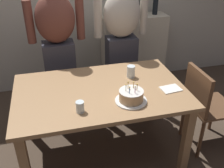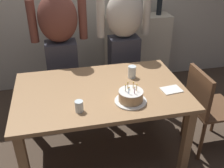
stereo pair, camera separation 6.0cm
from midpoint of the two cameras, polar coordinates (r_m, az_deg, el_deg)
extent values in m
plane|color=#47382B|center=(2.78, -2.85, -14.45)|extent=(10.00, 10.00, 0.00)
cube|color=#A37A51|center=(2.33, -3.29, -1.60)|extent=(1.50, 0.96, 0.03)
cube|color=#A37A51|center=(2.45, 15.17, -11.80)|extent=(0.07, 0.07, 0.70)
cube|color=#A37A51|center=(2.87, -18.26, -5.46)|extent=(0.07, 0.07, 0.70)
cube|color=#A37A51|center=(3.03, 8.04, -2.00)|extent=(0.07, 0.07, 0.70)
cylinder|color=white|center=(2.16, 3.34, -3.65)|extent=(0.26, 0.26, 0.01)
cylinder|color=tan|center=(2.13, 3.38, -2.57)|extent=(0.20, 0.20, 0.08)
cylinder|color=silver|center=(2.11, 3.42, -1.54)|extent=(0.20, 0.20, 0.01)
cylinder|color=#EAB266|center=(2.13, 2.69, -0.37)|extent=(0.01, 0.01, 0.05)
sphere|color=#F9C64C|center=(2.11, 2.71, 0.39)|extent=(0.01, 0.01, 0.01)
cylinder|color=beige|center=(2.09, 2.23, -0.93)|extent=(0.01, 0.01, 0.05)
sphere|color=#F9C64C|center=(2.07, 2.24, -0.16)|extent=(0.01, 0.01, 0.01)
cylinder|color=#93B7DB|center=(2.06, 2.98, -1.45)|extent=(0.01, 0.01, 0.05)
sphere|color=#F9C64C|center=(2.04, 3.01, -0.67)|extent=(0.01, 0.01, 0.01)
cylinder|color=pink|center=(2.07, 4.21, -1.39)|extent=(0.01, 0.01, 0.05)
sphere|color=#F9C64C|center=(2.05, 4.24, -0.61)|extent=(0.01, 0.01, 0.01)
cylinder|color=#EAB266|center=(2.10, 4.65, -0.81)|extent=(0.01, 0.01, 0.05)
sphere|color=#F9C64C|center=(2.09, 4.68, -0.04)|extent=(0.01, 0.01, 0.01)
cylinder|color=#EAB266|center=(2.13, 3.88, -0.31)|extent=(0.01, 0.01, 0.05)
sphere|color=#F9C64C|center=(2.12, 3.91, 0.45)|extent=(0.01, 0.01, 0.01)
cylinder|color=silver|center=(2.50, 3.44, 2.70)|extent=(0.08, 0.08, 0.12)
cylinder|color=silver|center=(2.03, -7.79, -4.94)|extent=(0.07, 0.07, 0.09)
cube|color=white|center=(2.37, 11.93, -1.03)|extent=(0.19, 0.15, 0.01)
cube|color=#33333D|center=(3.11, -11.39, 0.82)|extent=(0.34, 0.23, 0.92)
ellipsoid|color=brown|center=(2.84, -12.85, 13.64)|extent=(0.41, 0.27, 0.52)
cylinder|color=brown|center=(2.89, -7.56, 13.87)|extent=(0.09, 0.09, 0.44)
cylinder|color=brown|center=(2.88, -18.09, 12.62)|extent=(0.09, 0.09, 0.44)
cube|color=#33333D|center=(3.21, 1.40, 2.37)|extent=(0.34, 0.23, 0.92)
ellipsoid|color=beige|center=(2.94, 1.58, 14.91)|extent=(0.41, 0.27, 0.52)
cylinder|color=beige|center=(3.06, 6.27, 14.80)|extent=(0.09, 0.09, 0.44)
cylinder|color=beige|center=(2.92, -3.66, 14.21)|extent=(0.09, 0.09, 0.44)
cube|color=brown|center=(2.76, 20.16, -4.56)|extent=(0.42, 0.42, 0.02)
cube|color=brown|center=(2.56, 17.41, -1.33)|extent=(0.04, 0.40, 0.40)
cylinder|color=brown|center=(3.10, 20.46, -5.84)|extent=(0.04, 0.04, 0.45)
cylinder|color=brown|center=(2.69, 18.06, -11.41)|extent=(0.04, 0.04, 0.45)
cylinder|color=brown|center=(2.93, 14.54, -7.06)|extent=(0.04, 0.04, 0.45)
cube|color=beige|center=(3.76, 4.21, 7.21)|extent=(0.88, 0.30, 1.00)
cylinder|color=black|center=(3.50, 0.05, 15.90)|extent=(0.06, 0.06, 0.20)
cylinder|color=#194723|center=(3.55, 3.08, 16.12)|extent=(0.07, 0.07, 0.21)
cylinder|color=black|center=(3.60, 6.06, 16.69)|extent=(0.08, 0.08, 0.27)
cylinder|color=black|center=(3.67, 8.91, 16.49)|extent=(0.07, 0.07, 0.24)
camera|label=1|loc=(0.03, -90.78, -0.44)|focal=42.15mm
camera|label=2|loc=(0.03, 89.22, 0.44)|focal=42.15mm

